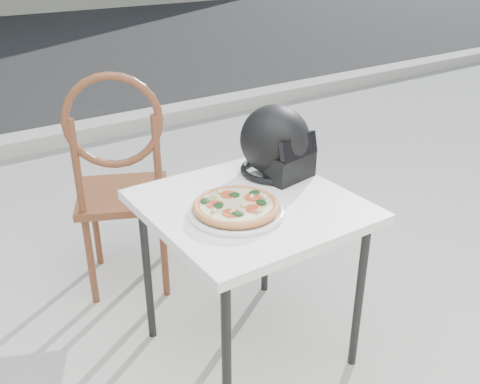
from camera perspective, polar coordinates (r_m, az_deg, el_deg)
curb at (r=4.49m, az=-23.76°, el=4.45°), size 30.00×0.25×0.12m
cafe_table_main at (r=1.93m, az=1.09°, el=-2.67°), size 0.72×0.72×0.68m
plate at (r=1.82m, az=-0.41°, el=-2.09°), size 0.43×0.43×0.02m
pizza at (r=1.81m, az=-0.41°, el=-1.45°), size 0.33×0.33×0.04m
helmet at (r=2.09m, az=3.91°, el=5.09°), size 0.31×0.32×0.28m
cafe_chair_main at (r=2.38m, az=-12.65°, el=1.82°), size 0.54×0.54×1.06m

